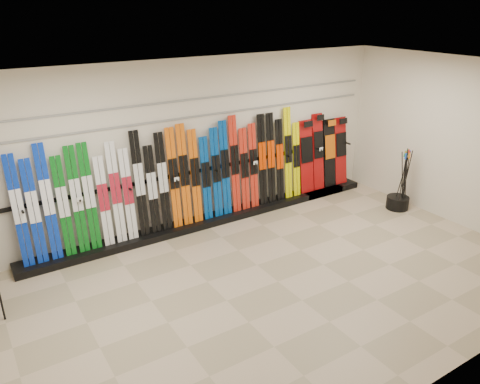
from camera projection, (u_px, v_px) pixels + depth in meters
floor at (278, 282)px, 6.93m from camera, size 8.00×8.00×0.00m
back_wall at (197, 144)px, 8.32m from camera, size 8.00×0.00×8.00m
right_wall at (460, 143)px, 8.35m from camera, size 0.00×5.00×5.00m
ceiling at (286, 76)px, 5.80m from camera, size 8.00×8.00×0.00m
ski_rack_base at (215, 218)px, 8.80m from camera, size 8.00×0.40×0.12m
skis at (179, 180)px, 8.16m from camera, size 5.37×0.21×1.83m
snowboards at (323, 153)px, 9.89m from camera, size 1.28×0.25×1.60m
pole_bin at (397, 203)px, 9.34m from camera, size 0.44×0.44×0.25m
ski_poles at (404, 180)px, 9.15m from camera, size 0.36×0.25×1.18m
slatwall_rail_0 at (196, 116)px, 8.11m from camera, size 7.60×0.02×0.03m
slatwall_rail_1 at (195, 99)px, 8.00m from camera, size 7.60×0.02×0.03m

